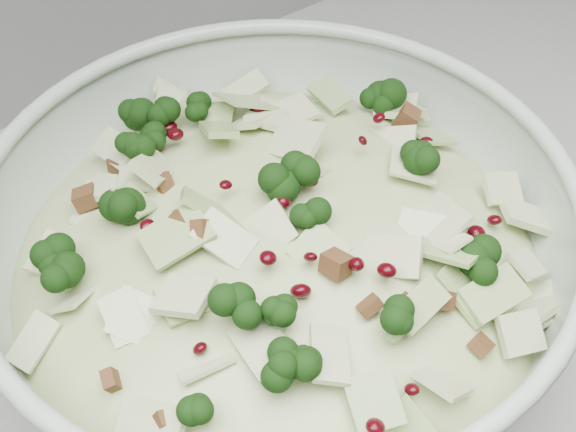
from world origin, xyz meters
The scene contains 3 objects.
counter centered at (0.00, 1.70, 0.45)m, with size 3.60×0.60×0.90m, color #ADADA8.
mixing_bowl centered at (-0.50, 1.61, 0.98)m, with size 0.50×0.50×0.16m.
salad centered at (-0.50, 1.61, 1.01)m, with size 0.45×0.45×0.16m.
Camera 1 is at (-0.70, 1.32, 1.41)m, focal length 50.00 mm.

